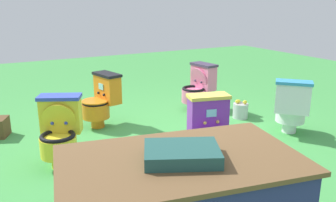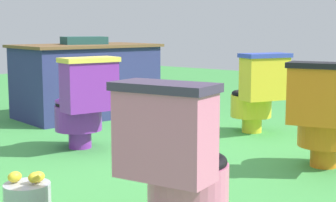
{
  "view_description": "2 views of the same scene",
  "coord_description": "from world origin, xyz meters",
  "px_view_note": "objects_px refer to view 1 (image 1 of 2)",
  "views": [
    {
      "loc": [
        1.92,
        3.53,
        1.69
      ],
      "look_at": [
        0.02,
        -0.01,
        0.53
      ],
      "focal_mm": 38.03,
      "sensor_mm": 36.0,
      "label": 1
    },
    {
      "loc": [
        -2.76,
        -2.37,
        0.95
      ],
      "look_at": [
        0.04,
        -0.04,
        0.43
      ],
      "focal_mm": 55.6,
      "sensor_mm": 36.0,
      "label": 2
    }
  ],
  "objects_px": {
    "toilet_purple": "(211,130)",
    "lemon_bucket": "(240,110)",
    "toilet_pink": "(198,87)",
    "toilet_yellow": "(60,131)",
    "toilet_orange": "(101,100)",
    "toilet_white": "(291,106)"
  },
  "relations": [
    {
      "from": "toilet_purple",
      "to": "lemon_bucket",
      "type": "xyz_separation_m",
      "value": [
        -1.25,
        -1.03,
        -0.25
      ]
    },
    {
      "from": "toilet_pink",
      "to": "toilet_yellow",
      "type": "bearing_deg",
      "value": 104.18
    },
    {
      "from": "toilet_pink",
      "to": "toilet_purple",
      "type": "height_order",
      "value": "same"
    },
    {
      "from": "toilet_yellow",
      "to": "toilet_orange",
      "type": "bearing_deg",
      "value": -103.42
    },
    {
      "from": "toilet_orange",
      "to": "toilet_white",
      "type": "xyz_separation_m",
      "value": [
        -2.04,
        1.44,
        0.0
      ]
    },
    {
      "from": "toilet_purple",
      "to": "toilet_pink",
      "type": "bearing_deg",
      "value": -104.68
    },
    {
      "from": "toilet_pink",
      "to": "lemon_bucket",
      "type": "xyz_separation_m",
      "value": [
        -0.32,
        0.65,
        -0.26
      ]
    },
    {
      "from": "toilet_orange",
      "to": "toilet_pink",
      "type": "distance_m",
      "value": 1.57
    },
    {
      "from": "toilet_white",
      "to": "toilet_yellow",
      "type": "distance_m",
      "value": 2.84
    },
    {
      "from": "toilet_orange",
      "to": "toilet_pink",
      "type": "relative_size",
      "value": 1.0
    },
    {
      "from": "toilet_pink",
      "to": "lemon_bucket",
      "type": "height_order",
      "value": "toilet_pink"
    },
    {
      "from": "toilet_white",
      "to": "toilet_yellow",
      "type": "relative_size",
      "value": 1.0
    },
    {
      "from": "toilet_orange",
      "to": "toilet_purple",
      "type": "relative_size",
      "value": 1.0
    },
    {
      "from": "toilet_orange",
      "to": "lemon_bucket",
      "type": "xyz_separation_m",
      "value": [
        -1.9,
        0.64,
        -0.25
      ]
    },
    {
      "from": "toilet_orange",
      "to": "toilet_pink",
      "type": "bearing_deg",
      "value": -102.8
    },
    {
      "from": "toilet_orange",
      "to": "toilet_yellow",
      "type": "relative_size",
      "value": 1.0
    },
    {
      "from": "toilet_yellow",
      "to": "toilet_white",
      "type": "bearing_deg",
      "value": -165.07
    },
    {
      "from": "toilet_orange",
      "to": "toilet_purple",
      "type": "height_order",
      "value": "same"
    },
    {
      "from": "lemon_bucket",
      "to": "toilet_orange",
      "type": "bearing_deg",
      "value": -18.53
    },
    {
      "from": "toilet_white",
      "to": "toilet_purple",
      "type": "xyz_separation_m",
      "value": [
        1.39,
        0.22,
        0.0
      ]
    },
    {
      "from": "toilet_pink",
      "to": "lemon_bucket",
      "type": "distance_m",
      "value": 0.77
    },
    {
      "from": "toilet_yellow",
      "to": "lemon_bucket",
      "type": "bearing_deg",
      "value": -148.31
    }
  ]
}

